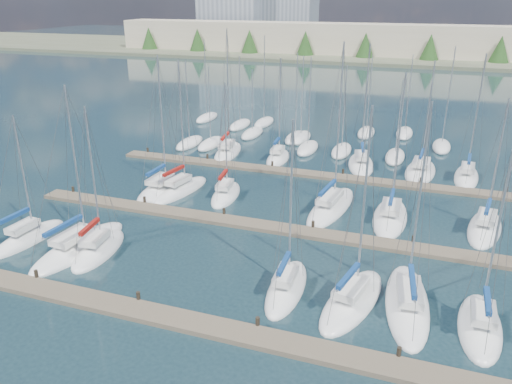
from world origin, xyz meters
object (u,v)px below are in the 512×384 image
(sailboat_o, at_px, (278,158))
(sailboat_b, at_px, (79,247))
(sailboat_k, at_px, (331,207))
(sailboat_f, at_px, (407,303))
(sailboat_l, at_px, (390,217))
(sailboat_g, at_px, (480,326))
(sailboat_c, at_px, (99,249))
(sailboat_r, at_px, (466,177))
(sailboat_e, at_px, (352,300))
(sailboat_a, at_px, (29,238))
(sailboat_m, at_px, (485,228))
(sailboat_n, at_px, (228,152))
(sailboat_p, at_px, (361,164))
(sailboat_j, at_px, (226,194))
(sailboat_i, at_px, (181,190))
(sailboat_q, at_px, (420,171))
(sailboat_d, at_px, (286,287))
(sailboat_h, at_px, (163,189))

(sailboat_o, height_order, sailboat_b, sailboat_b)
(sailboat_k, bearing_deg, sailboat_f, -53.66)
(sailboat_l, bearing_deg, sailboat_g, -66.15)
(sailboat_c, relative_size, sailboat_l, 0.89)
(sailboat_k, bearing_deg, sailboat_g, -44.01)
(sailboat_r, bearing_deg, sailboat_e, -101.80)
(sailboat_f, distance_m, sailboat_a, 29.18)
(sailboat_o, bearing_deg, sailboat_b, -110.61)
(sailboat_m, bearing_deg, sailboat_n, 165.37)
(sailboat_p, height_order, sailboat_n, sailboat_n)
(sailboat_c, xyz_separation_m, sailboat_k, (15.11, 14.02, 0.00))
(sailboat_f, distance_m, sailboat_j, 22.19)
(sailboat_c, distance_m, sailboat_g, 26.90)
(sailboat_p, bearing_deg, sailboat_i, -148.11)
(sailboat_o, height_order, sailboat_m, sailboat_o)
(sailboat_f, relative_size, sailboat_k, 0.88)
(sailboat_q, distance_m, sailboat_g, 27.99)
(sailboat_c, relative_size, sailboat_p, 0.84)
(sailboat_q, bearing_deg, sailboat_d, -101.11)
(sailboat_n, bearing_deg, sailboat_i, -95.88)
(sailboat_r, bearing_deg, sailboat_n, -175.46)
(sailboat_a, bearing_deg, sailboat_i, 67.04)
(sailboat_l, height_order, sailboat_n, sailboat_n)
(sailboat_o, xyz_separation_m, sailboat_m, (21.84, -12.44, -0.02))
(sailboat_o, distance_m, sailboat_r, 20.88)
(sailboat_p, xyz_separation_m, sailboat_l, (4.56, -13.82, -0.01))
(sailboat_j, bearing_deg, sailboat_q, 29.39)
(sailboat_a, xyz_separation_m, sailboat_k, (21.57, 14.26, 0.00))
(sailboat_o, bearing_deg, sailboat_c, -107.28)
(sailboat_i, height_order, sailboat_d, sailboat_i)
(sailboat_n, distance_m, sailboat_d, 30.97)
(sailboat_c, height_order, sailboat_h, sailboat_h)
(sailboat_f, relative_size, sailboat_h, 0.98)
(sailboat_g, height_order, sailboat_b, sailboat_b)
(sailboat_b, bearing_deg, sailboat_r, 47.72)
(sailboat_o, xyz_separation_m, sailboat_p, (9.62, 1.00, -0.01))
(sailboat_f, relative_size, sailboat_j, 1.17)
(sailboat_a, relative_size, sailboat_n, 0.70)
(sailboat_q, height_order, sailboat_d, sailboat_q)
(sailboat_k, bearing_deg, sailboat_j, -170.56)
(sailboat_p, height_order, sailboat_l, sailboat_p)
(sailboat_l, height_order, sailboat_m, sailboat_l)
(sailboat_k, height_order, sailboat_h, sailboat_k)
(sailboat_m, relative_size, sailboat_g, 0.96)
(sailboat_a, bearing_deg, sailboat_r, 42.08)
(sailboat_h, xyz_separation_m, sailboat_i, (1.85, 0.38, 0.02))
(sailboat_o, relative_size, sailboat_r, 0.92)
(sailboat_p, height_order, sailboat_d, sailboat_p)
(sailboat_c, height_order, sailboat_j, sailboat_c)
(sailboat_e, height_order, sailboat_n, sailboat_n)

